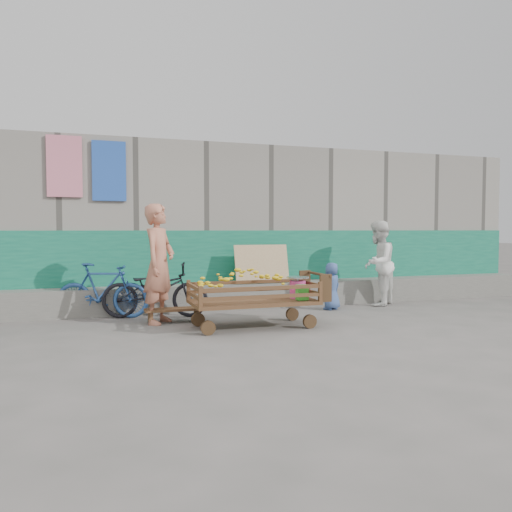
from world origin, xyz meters
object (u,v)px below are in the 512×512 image
object	(u,v)px
woman	(378,263)
bicycle_dark	(155,290)
bench	(174,312)
vendor_man	(159,264)
child	(332,286)
banana_cart	(251,289)
bicycle_blue	(102,291)

from	to	relation	value
woman	bicycle_dark	size ratio (longest dim) A/B	0.94
bench	woman	bearing A→B (deg)	8.02
vendor_man	child	distance (m)	3.12
woman	bicycle_dark	bearing A→B (deg)	-39.60
banana_cart	bicycle_blue	world-z (taller)	bicycle_blue
vendor_man	bicycle_dark	distance (m)	0.69
bench	banana_cart	bearing A→B (deg)	-36.16
banana_cart	woman	xyz separation A→B (m)	(2.90, 1.28, 0.23)
bench	vendor_man	world-z (taller)	vendor_man
bench	vendor_man	xyz separation A→B (m)	(-0.21, 0.03, 0.74)
bicycle_blue	banana_cart	bearing A→B (deg)	-107.90
vendor_man	woman	distance (m)	4.15
child	bicycle_blue	distance (m)	3.89
bicycle_dark	child	bearing A→B (deg)	-80.78
child	banana_cart	bearing A→B (deg)	6.55
banana_cart	bench	distance (m)	1.30
vendor_man	bicycle_blue	xyz separation A→B (m)	(-0.81, 0.71, -0.46)
vendor_man	child	world-z (taller)	vendor_man
bicycle_blue	bicycle_dark	bearing A→B (deg)	-85.70
woman	bicycle_dark	xyz separation A→B (m)	(-4.11, -0.01, -0.35)
vendor_man	woman	world-z (taller)	vendor_man
vendor_man	bicycle_blue	size ratio (longest dim) A/B	1.23
banana_cart	bicycle_blue	distance (m)	2.50
bench	child	bearing A→B (deg)	7.27
bicycle_dark	bicycle_blue	world-z (taller)	same
vendor_man	woman	xyz separation A→B (m)	(4.11, 0.52, -0.11)
bench	bicycle_blue	world-z (taller)	bicycle_blue
banana_cart	bench	size ratio (longest dim) A/B	2.22
banana_cart	child	distance (m)	2.15
woman	bicycle_dark	distance (m)	4.13
child	bicycle_blue	world-z (taller)	bicycle_blue
child	woman	bearing A→B (deg)	166.02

